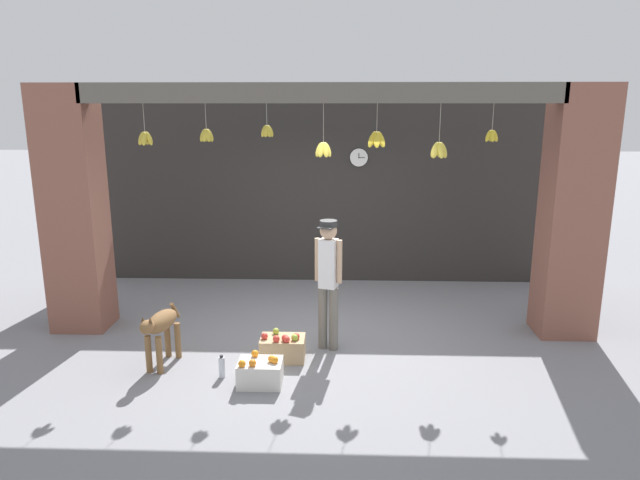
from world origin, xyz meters
TOP-DOWN VIEW (x-y plane):
  - ground_plane at (0.00, 0.00)m, footprint 60.00×60.00m
  - shop_back_wall at (0.00, 2.54)m, footprint 7.67×0.12m
  - shop_pillar_left at (-3.18, 0.30)m, footprint 0.70×0.60m
  - shop_pillar_right at (3.18, 0.30)m, footprint 0.70×0.60m
  - storefront_awning at (0.00, 0.12)m, footprint 5.77×0.31m
  - dog at (-1.77, -0.86)m, footprint 0.34×0.80m
  - shopkeeper at (0.12, -0.32)m, footprint 0.33×0.29m
  - fruit_crate_oranges at (-0.59, -1.27)m, footprint 0.47×0.36m
  - fruit_crate_apples at (-0.40, -0.64)m, footprint 0.52×0.35m
  - water_bottle at (-1.03, -1.12)m, footprint 0.07×0.07m
  - wall_clock at (0.56, 2.46)m, footprint 0.31×0.03m

SIDE VIEW (x-z plane):
  - ground_plane at x=0.00m, z-range 0.00..0.00m
  - water_bottle at x=-1.03m, z-range -0.01..0.25m
  - fruit_crate_oranges at x=-0.59m, z-range -0.03..0.31m
  - fruit_crate_apples at x=-0.40m, z-range -0.03..0.32m
  - dog at x=-1.77m, z-range 0.13..0.82m
  - shopkeeper at x=0.12m, z-range 0.14..1.75m
  - shop_back_wall at x=0.00m, z-range 0.00..3.18m
  - shop_pillar_left at x=-3.18m, z-range 0.00..3.18m
  - shop_pillar_right at x=3.18m, z-range 0.00..3.18m
  - wall_clock at x=0.56m, z-range 1.94..2.24m
  - storefront_awning at x=0.00m, z-range 2.57..3.47m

